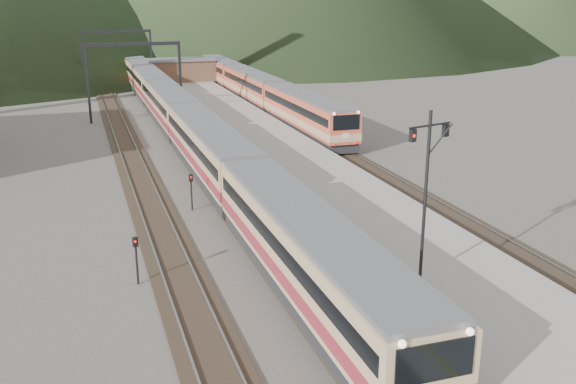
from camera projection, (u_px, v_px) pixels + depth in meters
name	position (u px, v px, depth m)	size (l,w,h in m)	color
track_main	(190.00, 150.00, 53.95)	(2.60, 200.00, 0.23)	black
track_far	(130.00, 154.00, 52.45)	(2.60, 200.00, 0.23)	black
track_second	(318.00, 140.00, 57.41)	(2.60, 200.00, 0.23)	black
platform	(261.00, 145.00, 53.69)	(8.00, 100.00, 1.00)	gray
gantry_near	(134.00, 66.00, 65.08)	(9.55, 0.25, 8.00)	black
gantry_far	(116.00, 48.00, 87.76)	(9.55, 0.25, 8.00)	black
station_shed	(182.00, 70.00, 89.37)	(9.40, 4.40, 3.10)	brown
main_train	(168.00, 104.00, 64.34)	(2.98, 102.32, 3.64)	tan
second_train	(253.00, 87.00, 76.89)	(2.75, 56.56, 3.36)	#D45639
signal_mast	(426.00, 179.00, 25.92)	(2.14, 0.70, 7.20)	black
short_signal_b	(191.00, 187.00, 38.53)	(0.23, 0.18, 2.27)	black
short_signal_c	(136.00, 254.00, 28.56)	(0.26, 0.22, 2.27)	black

